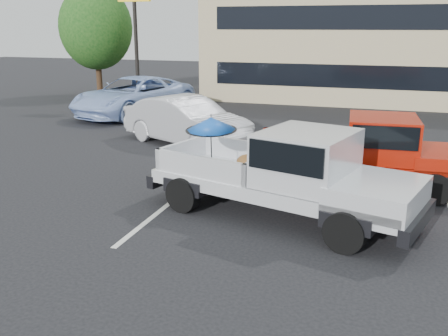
{
  "coord_description": "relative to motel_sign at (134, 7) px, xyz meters",
  "views": [
    {
      "loc": [
        1.45,
        -7.7,
        3.87
      ],
      "look_at": [
        -1.33,
        0.8,
        1.3
      ],
      "focal_mm": 40.0,
      "sensor_mm": 36.0,
      "label": 1
    }
  ],
  "objects": [
    {
      "name": "motel_sign",
      "position": [
        0.0,
        0.0,
        0.0
      ],
      "size": [
        1.6,
        0.22,
        6.0
      ],
      "color": "black",
      "rests_on": "ground"
    },
    {
      "name": "stripe_left",
      "position": [
        7.0,
        -12.0,
        -4.65
      ],
      "size": [
        0.12,
        5.0,
        0.01
      ],
      "primitive_type": "cube",
      "color": "silver",
      "rests_on": "ground"
    },
    {
      "name": "tree_left",
      "position": [
        -4.0,
        3.0,
        -0.92
      ],
      "size": [
        3.96,
        3.96,
        6.02
      ],
      "color": "#332114",
      "rests_on": "ground"
    },
    {
      "name": "red_pickup",
      "position": [
        11.27,
        -9.47,
        -3.68
      ],
      "size": [
        5.52,
        2.3,
        1.78
      ],
      "rotation": [
        0.0,
        0.0,
        0.07
      ],
      "color": "black",
      "rests_on": "ground"
    },
    {
      "name": "silver_pickup",
      "position": [
        9.81,
        -12.09,
        -3.6
      ],
      "size": [
        6.01,
        3.42,
        2.06
      ],
      "rotation": [
        0.0,
        0.0,
        -0.27
      ],
      "color": "black",
      "rests_on": "ground"
    },
    {
      "name": "ground",
      "position": [
        10.0,
        -14.0,
        -4.65
      ],
      "size": [
        90.0,
        90.0,
        0.0
      ],
      "primitive_type": "plane",
      "color": "black",
      "rests_on": "ground"
    },
    {
      "name": "motel_building",
      "position": [
        12.0,
        6.99,
        -1.45
      ],
      "size": [
        20.4,
        8.4,
        6.3
      ],
      "color": "tan",
      "rests_on": "ground"
    },
    {
      "name": "blue_suv",
      "position": [
        0.78,
        -1.96,
        -3.82
      ],
      "size": [
        4.23,
        6.52,
        1.67
      ],
      "primitive_type": "imported",
      "rotation": [
        0.0,
        0.0,
        -0.26
      ],
      "color": "#9CB7E9",
      "rests_on": "ground"
    },
    {
      "name": "silver_sedan",
      "position": [
        5.18,
        -6.52,
        -3.86
      ],
      "size": [
        5.06,
        3.53,
        1.58
      ],
      "primitive_type": "imported",
      "rotation": [
        0.0,
        0.0,
        1.14
      ],
      "color": "#B8B9BF",
      "rests_on": "ground"
    }
  ]
}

